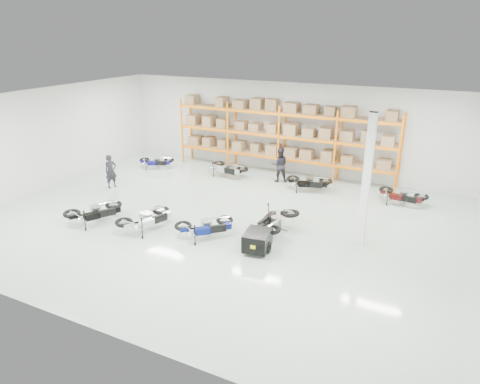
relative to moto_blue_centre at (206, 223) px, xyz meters
The scene contains 14 objects.
room 2.27m from the moto_blue_centre, 99.19° to the left, with size 18.00×18.00×18.00m.
pallet_rack 8.13m from the moto_blue_centre, 91.74° to the left, with size 11.28×0.98×3.62m.
structural_column 5.61m from the moto_blue_centre, 21.89° to the left, with size 0.25×0.25×4.50m, color white.
moto_blue_centre is the anchor object (origin of this frame).
moto_silver_left 2.28m from the moto_blue_centre, 169.47° to the right, with size 0.84×1.89×1.15m, color #B4B5BB, non-canonical shape.
moto_black_far_left 4.45m from the moto_blue_centre, behind, with size 0.84×1.89×1.15m, color black, non-canonical shape.
moto_touring_right 2.50m from the moto_blue_centre, 35.20° to the left, with size 0.86×1.95×1.19m, color black, non-canonical shape.
trailer 2.06m from the moto_blue_centre, ahead, with size 0.92×1.72×0.70m.
moto_back_a 8.71m from the moto_blue_centre, 137.88° to the left, with size 0.70×1.58×0.97m, color #0F0B66, non-canonical shape.
moto_back_b 6.77m from the moto_blue_centre, 111.22° to the left, with size 0.81×1.81×1.11m, color #ABAFB5, non-canonical shape.
moto_back_c 6.39m from the moto_blue_centre, 73.55° to the left, with size 0.79×1.78×1.08m, color black, non-canonical shape.
moto_back_d 8.54m from the moto_blue_centre, 47.04° to the left, with size 0.77×1.72×1.05m, color #3A0B0C, non-canonical shape.
person_left 7.03m from the moto_blue_centre, 158.64° to the left, with size 0.56×0.37×1.55m, color black.
person_back 6.74m from the moto_blue_centre, 88.74° to the left, with size 0.82×0.64×1.68m, color black.
Camera 1 is at (7.28, -13.15, 6.85)m, focal length 32.00 mm.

